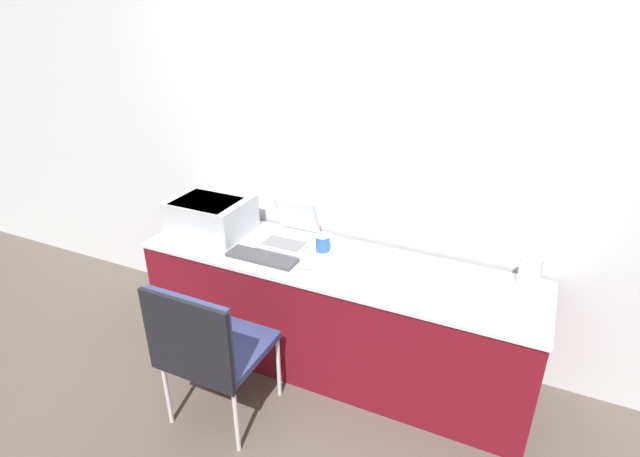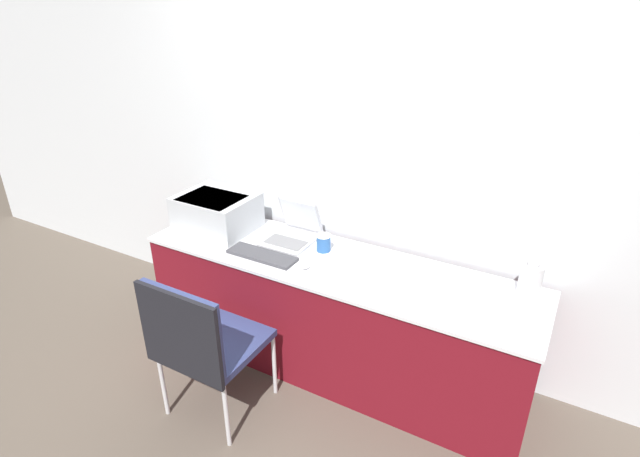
# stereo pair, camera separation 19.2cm
# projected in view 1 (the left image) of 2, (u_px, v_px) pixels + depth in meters

# --- Properties ---
(ground_plane) EXTENTS (14.00, 14.00, 0.00)m
(ground_plane) POSITION_uv_depth(u_px,v_px,m) (313.00, 392.00, 2.96)
(ground_plane) COLOR brown
(wall_back) EXTENTS (8.00, 0.05, 2.60)m
(wall_back) POSITION_uv_depth(u_px,v_px,m) (362.00, 150.00, 2.95)
(wall_back) COLOR silver
(wall_back) RESTS_ON ground_plane
(table) EXTENTS (2.36, 0.62, 0.73)m
(table) POSITION_uv_depth(u_px,v_px,m) (334.00, 314.00, 3.04)
(table) COLOR maroon
(table) RESTS_ON ground_plane
(printer) EXTENTS (0.47, 0.39, 0.23)m
(printer) POSITION_uv_depth(u_px,v_px,m) (211.00, 214.00, 3.19)
(printer) COLOR #B2B7BC
(printer) RESTS_ON table
(laptop_left) EXTENTS (0.28, 0.34, 0.25)m
(laptop_left) POSITION_uv_depth(u_px,v_px,m) (289.00, 233.00, 3.10)
(laptop_left) COLOR #B7B7BC
(laptop_left) RESTS_ON table
(external_keyboard) EXTENTS (0.43, 0.14, 0.02)m
(external_keyboard) POSITION_uv_depth(u_px,v_px,m) (262.00, 257.00, 2.91)
(external_keyboard) COLOR #3D3D42
(external_keyboard) RESTS_ON table
(coffee_cup) EXTENTS (0.09, 0.09, 0.10)m
(coffee_cup) POSITION_uv_depth(u_px,v_px,m) (323.00, 243.00, 2.99)
(coffee_cup) COLOR #285699
(coffee_cup) RESTS_ON table
(mouse) EXTENTS (0.06, 0.05, 0.04)m
(mouse) POSITION_uv_depth(u_px,v_px,m) (306.00, 266.00, 2.80)
(mouse) COLOR silver
(mouse) RESTS_ON table
(metal_pitcher) EXTENTS (0.11, 0.11, 0.22)m
(metal_pitcher) POSITION_uv_depth(u_px,v_px,m) (530.00, 271.00, 2.60)
(metal_pitcher) COLOR silver
(metal_pitcher) RESTS_ON table
(chair) EXTENTS (0.50, 0.49, 0.88)m
(chair) POSITION_uv_depth(u_px,v_px,m) (205.00, 344.00, 2.51)
(chair) COLOR navy
(chair) RESTS_ON ground_plane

